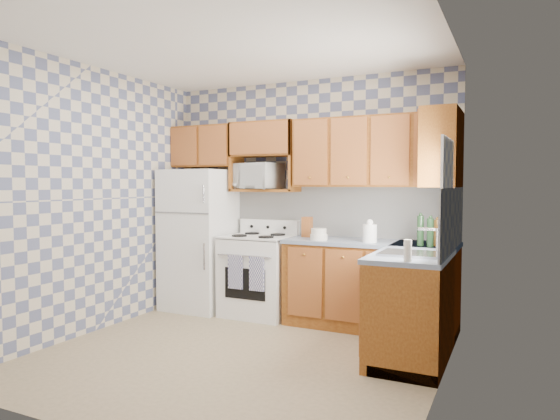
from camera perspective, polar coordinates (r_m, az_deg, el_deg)
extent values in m
plane|color=#7D6D4F|center=(4.61, -4.77, -16.17)|extent=(3.40, 3.40, 0.00)
cube|color=slate|center=(5.79, 3.18, 1.40)|extent=(3.40, 0.02, 2.70)
cube|color=slate|center=(3.79, 17.92, 0.41)|extent=(0.02, 3.20, 2.70)
cube|color=silver|center=(5.65, 6.89, -0.18)|extent=(2.60, 0.02, 0.56)
cube|color=silver|center=(4.59, 19.08, -1.05)|extent=(0.02, 1.60, 0.56)
cube|color=white|center=(6.13, -9.22, -3.33)|extent=(0.75, 0.70, 1.68)
cube|color=white|center=(5.79, -2.43, -7.56)|extent=(0.76, 0.65, 0.90)
cube|color=silver|center=(5.73, -2.44, -3.08)|extent=(0.76, 0.65, 0.02)
cube|color=white|center=(5.96, -1.20, -1.92)|extent=(0.76, 0.08, 0.17)
cube|color=navy|center=(5.53, -5.12, -7.07)|extent=(0.18, 0.02, 0.37)
cube|color=navy|center=(5.40, -2.67, -7.31)|extent=(0.18, 0.02, 0.37)
cube|color=#622A0D|center=(5.35, 10.20, -8.61)|extent=(1.75, 0.60, 0.88)
cube|color=#622A0D|center=(4.75, 15.39, -10.15)|extent=(0.60, 1.60, 0.88)
cube|color=slate|center=(5.27, 10.23, -3.71)|extent=(1.77, 0.63, 0.04)
cube|color=slate|center=(4.67, 15.41, -4.64)|extent=(0.63, 1.60, 0.04)
cube|color=#622A0D|center=(5.38, 10.72, 6.55)|extent=(1.75, 0.33, 0.74)
cube|color=#622A0D|center=(6.27, -8.45, 7.16)|extent=(0.82, 0.33, 0.50)
cube|color=#622A0D|center=(5.06, 18.03, 6.69)|extent=(0.33, 0.70, 0.74)
cube|color=#622A0D|center=(5.84, -1.71, 2.25)|extent=(0.80, 0.33, 0.03)
imported|color=white|center=(5.89, -2.62, 3.88)|extent=(0.61, 0.48, 0.30)
cube|color=#B7B7BC|center=(4.32, 14.66, -4.90)|extent=(0.48, 0.40, 0.03)
cube|color=silver|center=(4.24, 18.54, 2.01)|extent=(0.02, 0.66, 0.86)
cylinder|color=black|center=(4.94, 15.75, -2.30)|extent=(0.06, 0.06, 0.29)
cylinder|color=black|center=(4.87, 16.80, -2.50)|extent=(0.06, 0.06, 0.27)
cylinder|color=#583613|center=(4.96, 17.54, -2.53)|extent=(0.06, 0.06, 0.25)
cube|color=brown|center=(5.57, 3.13, -1.94)|extent=(0.11, 0.11, 0.22)
cylinder|color=white|center=(5.13, 10.22, -2.65)|extent=(0.14, 0.14, 0.18)
cylinder|color=silver|center=(3.91, 14.39, -4.54)|extent=(0.06, 0.06, 0.17)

